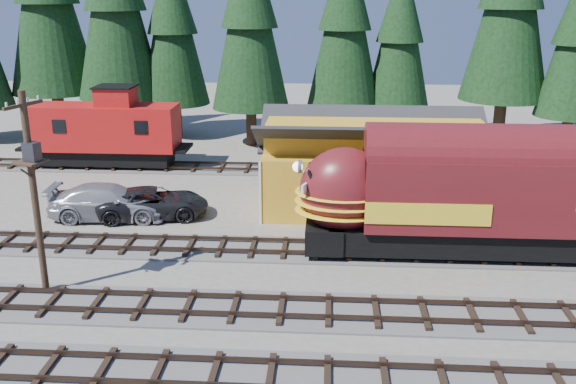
# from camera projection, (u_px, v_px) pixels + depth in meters

# --- Properties ---
(ground) EXTENTS (120.00, 120.00, 0.00)m
(ground) POSITION_uv_depth(u_px,v_px,m) (387.00, 291.00, 26.12)
(ground) COLOR #6B665B
(ground) RESTS_ON ground
(track_spur) EXTENTS (32.00, 3.20, 0.33)m
(track_spur) POSITION_uv_depth(u_px,v_px,m) (219.00, 168.00, 43.85)
(track_spur) COLOR #4C4947
(track_spur) RESTS_ON ground
(depot) EXTENTS (12.80, 7.00, 5.30)m
(depot) POSITION_uv_depth(u_px,v_px,m) (374.00, 157.00, 35.21)
(depot) COLOR gold
(depot) RESTS_ON ground
(conifer_backdrop) EXTENTS (80.53, 23.67, 17.07)m
(conifer_backdrop) POSITION_uv_depth(u_px,v_px,m) (449.00, 10.00, 47.11)
(conifer_backdrop) COLOR black
(conifer_backdrop) RESTS_ON ground
(locomotive) EXTENTS (17.26, 3.43, 4.69)m
(locomotive) POSITION_uv_depth(u_px,v_px,m) (479.00, 200.00, 28.83)
(locomotive) COLOR black
(locomotive) RESTS_ON ground
(caboose) EXTENTS (9.99, 2.90, 5.19)m
(caboose) POSITION_uv_depth(u_px,v_px,m) (105.00, 131.00, 43.57)
(caboose) COLOR black
(caboose) RESTS_ON ground
(utility_pole) EXTENTS (1.25, 1.95, 8.20)m
(utility_pole) POSITION_uv_depth(u_px,v_px,m) (33.00, 181.00, 24.70)
(utility_pole) COLOR black
(utility_pole) RESTS_ON ground
(pickup_truck_a) EXTENTS (6.30, 3.82, 1.63)m
(pickup_truck_a) POSITION_uv_depth(u_px,v_px,m) (153.00, 203.00, 34.39)
(pickup_truck_a) COLOR black
(pickup_truck_a) RESTS_ON ground
(pickup_truck_b) EXTENTS (6.54, 3.01, 1.85)m
(pickup_truck_b) POSITION_uv_depth(u_px,v_px,m) (110.00, 202.00, 34.16)
(pickup_truck_b) COLOR #A0A1A7
(pickup_truck_b) RESTS_ON ground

